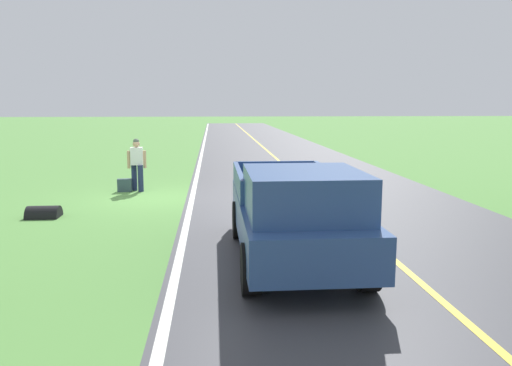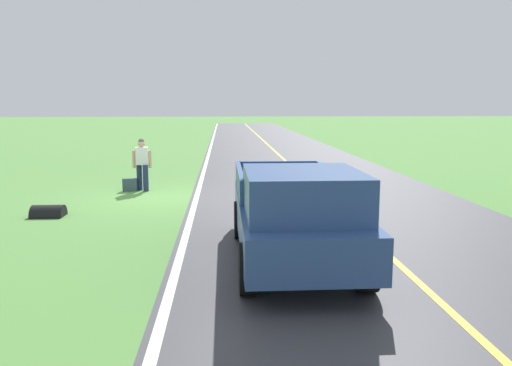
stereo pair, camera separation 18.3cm
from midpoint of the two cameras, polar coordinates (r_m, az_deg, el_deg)
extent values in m
plane|color=#568E42|center=(15.99, -11.24, -1.65)|extent=(200.00, 200.00, 0.00)
cube|color=#3D3D42|center=(16.22, 6.78, -1.39)|extent=(8.37, 120.00, 0.00)
cube|color=silver|center=(15.90, -7.50, -1.59)|extent=(0.16, 117.60, 0.00)
cube|color=gold|center=(16.21, 6.78, -1.38)|extent=(0.14, 117.60, 0.00)
cylinder|color=navy|center=(17.19, -13.14, 0.51)|extent=(0.18, 0.18, 0.88)
cylinder|color=navy|center=(17.44, -13.81, 0.60)|extent=(0.18, 0.18, 0.88)
cube|color=white|center=(17.23, -13.56, 2.96)|extent=(0.42, 0.29, 0.58)
sphere|color=tan|center=(17.19, -13.61, 4.30)|extent=(0.23, 0.23, 0.23)
sphere|color=#4C564C|center=(17.19, -13.62, 4.55)|extent=(0.20, 0.20, 0.20)
cube|color=#591E19|center=(17.43, -13.52, 3.12)|extent=(0.34, 0.23, 0.44)
cylinder|color=tan|center=(17.21, -12.69, 2.61)|extent=(0.10, 0.10, 0.58)
cylinder|color=tan|center=(17.24, -14.42, 2.56)|extent=(0.10, 0.10, 0.58)
cube|color=#384C56|center=(17.34, -14.84, -0.24)|extent=(0.47, 0.24, 0.43)
cube|color=#2D4C84|center=(9.49, 3.54, -4.09)|extent=(2.00, 5.40, 0.70)
cube|color=#2D4C84|center=(8.20, 4.79, -1.11)|extent=(1.84, 2.16, 0.72)
cube|color=black|center=(8.19, 4.80, -0.61)|extent=(1.68, 1.30, 0.43)
cube|color=#2D4C84|center=(10.60, 7.76, 0.38)|extent=(0.10, 3.02, 0.45)
cube|color=#2D4C84|center=(10.35, -2.45, 0.25)|extent=(0.10, 3.02, 0.45)
cube|color=#2D4C84|center=(11.92, 1.76, 1.40)|extent=(1.84, 0.10, 0.45)
cylinder|color=black|center=(8.12, 11.71, -9.07)|extent=(0.30, 0.80, 0.80)
cylinder|color=black|center=(7.82, -1.22, -9.61)|extent=(0.30, 0.80, 0.80)
cylinder|color=black|center=(11.21, 6.94, -3.95)|extent=(0.30, 0.80, 0.80)
cylinder|color=black|center=(10.99, -2.31, -4.15)|extent=(0.30, 0.80, 0.80)
cylinder|color=black|center=(14.14, -23.06, -3.57)|extent=(0.80, 0.60, 0.60)
camera|label=1|loc=(0.09, -90.57, -0.09)|focal=35.60mm
camera|label=2|loc=(0.09, 89.43, 0.09)|focal=35.60mm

